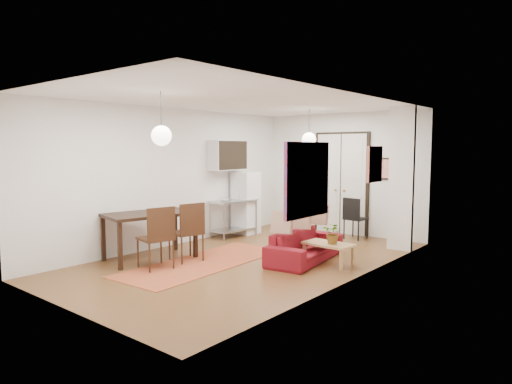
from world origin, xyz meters
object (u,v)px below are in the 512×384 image
Objects in this scene: dining_table at (150,218)px; dining_chair_near at (190,226)px; sofa at (305,246)px; kitchen_counter at (234,213)px; fridge at (246,203)px; dining_chair_far at (160,231)px; black_side_chair at (358,214)px; coffee_table at (328,246)px.

dining_chair_near is (0.60, 0.46, -0.15)m from dining_table.
sofa is 2.73m from kitchen_counter.
dining_chair_near reaches higher than dining_table.
sofa is at bearing 37.44° from dining_table.
dining_chair_far is (0.91, -3.34, -0.11)m from fridge.
dining_chair_far reaches higher than kitchen_counter.
sofa is at bearing -25.96° from fridge.
sofa is at bearing -14.05° from kitchen_counter.
kitchen_counter is at bearing 96.15° from dining_table.
dining_chair_far reaches higher than dining_table.
black_side_chair is at bearing 174.25° from dining_chair_far.
dining_chair_near is 1.00× the size of dining_chair_far.
coffee_table is 0.82× the size of dining_chair_far.
coffee_table is 0.77× the size of kitchen_counter.
sofa is at bearing -176.62° from coffee_table.
kitchen_counter is 2.34m from dining_chair_near.
black_side_chair is at bearing 171.20° from dining_chair_near.
dining_table is (-2.29, -1.75, 0.50)m from sofa.
black_side_chair is (-0.22, 2.51, 0.28)m from sofa.
coffee_table is at bearing 32.85° from dining_table.
fridge is 1.38× the size of dining_chair_near.
fridge is at bearing -148.75° from dining_chair_near.
kitchen_counter is 1.07× the size of dining_chair_near.
dining_chair_near is at bearing -167.70° from dining_chair_far.
black_side_chair is (1.47, 3.81, -0.08)m from dining_chair_near.
black_side_chair reaches higher than coffee_table.
black_side_chair reaches higher than kitchen_counter.
dining_chair_near reaches higher than sofa.
dining_table is at bearing -99.36° from dining_chair_far.
fridge is (-3.06, 1.32, 0.41)m from coffee_table.
fridge reaches higher than sofa.
coffee_table is 0.94× the size of black_side_chair.
fridge reaches higher than dining_chair_far.
fridge is 2.65m from black_side_chair.
dining_table is (-2.76, -1.78, 0.45)m from coffee_table.
kitchen_counter is at bearing 164.51° from coffee_table.
dining_table is 1.84× the size of black_side_chair.
coffee_table is 2.55m from dining_chair_near.
dining_chair_far is at bearing -73.39° from fridge.
dining_chair_far is (0.60, -0.24, -0.15)m from dining_table.
dining_chair_far is (-2.16, -2.02, 0.30)m from coffee_table.
kitchen_counter is at bearing 63.30° from sofa.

